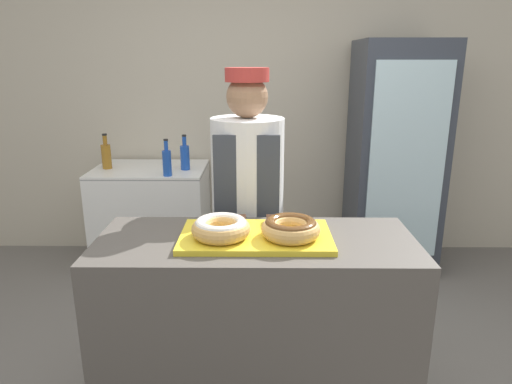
{
  "coord_description": "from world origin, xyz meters",
  "views": [
    {
      "loc": [
        0.02,
        -1.81,
        1.67
      ],
      "look_at": [
        0.0,
        0.1,
        1.11
      ],
      "focal_mm": 32.0,
      "sensor_mm": 36.0,
      "label": 1
    }
  ],
  "objects_px": {
    "baker_person": "(248,215)",
    "chest_freezer": "(153,216)",
    "donut_chocolate_glaze": "(291,228)",
    "brownie_back_right": "(275,220)",
    "bottle_blue": "(167,162)",
    "bottle_blue_b": "(185,156)",
    "serving_tray": "(256,236)",
    "donut_light_glaze": "(221,227)",
    "beverage_fridge": "(395,159)",
    "bottle_amber": "(106,155)",
    "brownie_back_left": "(237,220)"
  },
  "relations": [
    {
      "from": "baker_person",
      "to": "chest_freezer",
      "type": "bearing_deg",
      "value": 124.22
    },
    {
      "from": "donut_chocolate_glaze",
      "to": "brownie_back_right",
      "type": "relative_size",
      "value": 3.18
    },
    {
      "from": "chest_freezer",
      "to": "baker_person",
      "type": "bearing_deg",
      "value": -55.78
    },
    {
      "from": "bottle_blue",
      "to": "bottle_blue_b",
      "type": "distance_m",
      "value": 0.23
    },
    {
      "from": "baker_person",
      "to": "donut_chocolate_glaze",
      "type": "bearing_deg",
      "value": -71.56
    },
    {
      "from": "bottle_blue",
      "to": "serving_tray",
      "type": "bearing_deg",
      "value": -65.72
    },
    {
      "from": "baker_person",
      "to": "bottle_blue_b",
      "type": "relative_size",
      "value": 5.92
    },
    {
      "from": "donut_light_glaze",
      "to": "brownie_back_right",
      "type": "height_order",
      "value": "donut_light_glaze"
    },
    {
      "from": "bottle_blue",
      "to": "bottle_blue_b",
      "type": "xyz_separation_m",
      "value": [
        0.1,
        0.2,
        -0.0
      ]
    },
    {
      "from": "baker_person",
      "to": "bottle_blue_b",
      "type": "distance_m",
      "value": 1.27
    },
    {
      "from": "bottle_blue",
      "to": "beverage_fridge",
      "type": "bearing_deg",
      "value": 8.13
    },
    {
      "from": "beverage_fridge",
      "to": "bottle_amber",
      "type": "relative_size",
      "value": 6.51
    },
    {
      "from": "donut_chocolate_glaze",
      "to": "baker_person",
      "type": "height_order",
      "value": "baker_person"
    },
    {
      "from": "donut_chocolate_glaze",
      "to": "bottle_blue",
      "type": "relative_size",
      "value": 0.89
    },
    {
      "from": "donut_light_glaze",
      "to": "bottle_blue",
      "type": "bearing_deg",
      "value": 109.06
    },
    {
      "from": "serving_tray",
      "to": "bottle_amber",
      "type": "height_order",
      "value": "bottle_amber"
    },
    {
      "from": "brownie_back_left",
      "to": "baker_person",
      "type": "distance_m",
      "value": 0.44
    },
    {
      "from": "donut_light_glaze",
      "to": "bottle_amber",
      "type": "bearing_deg",
      "value": 120.93
    },
    {
      "from": "donut_light_glaze",
      "to": "bottle_blue_b",
      "type": "distance_m",
      "value": 1.78
    },
    {
      "from": "chest_freezer",
      "to": "bottle_blue",
      "type": "relative_size",
      "value": 3.2
    },
    {
      "from": "donut_chocolate_glaze",
      "to": "bottle_blue",
      "type": "height_order",
      "value": "bottle_blue"
    },
    {
      "from": "baker_person",
      "to": "bottle_blue",
      "type": "distance_m",
      "value": 1.14
    },
    {
      "from": "brownie_back_right",
      "to": "bottle_blue_b",
      "type": "xyz_separation_m",
      "value": [
        -0.66,
        1.57,
        -0.04
      ]
    },
    {
      "from": "serving_tray",
      "to": "bottle_blue_b",
      "type": "height_order",
      "value": "bottle_blue_b"
    },
    {
      "from": "serving_tray",
      "to": "bottle_blue_b",
      "type": "xyz_separation_m",
      "value": [
        -0.57,
        1.69,
        -0.01
      ]
    },
    {
      "from": "beverage_fridge",
      "to": "chest_freezer",
      "type": "height_order",
      "value": "beverage_fridge"
    },
    {
      "from": "brownie_back_right",
      "to": "bottle_amber",
      "type": "height_order",
      "value": "bottle_amber"
    },
    {
      "from": "beverage_fridge",
      "to": "bottle_blue_b",
      "type": "distance_m",
      "value": 1.66
    },
    {
      "from": "serving_tray",
      "to": "donut_chocolate_glaze",
      "type": "distance_m",
      "value": 0.16
    },
    {
      "from": "brownie_back_left",
      "to": "baker_person",
      "type": "relative_size",
      "value": 0.05
    },
    {
      "from": "donut_chocolate_glaze",
      "to": "bottle_blue_b",
      "type": "height_order",
      "value": "bottle_blue_b"
    },
    {
      "from": "donut_light_glaze",
      "to": "chest_freezer",
      "type": "relative_size",
      "value": 0.28
    },
    {
      "from": "donut_chocolate_glaze",
      "to": "baker_person",
      "type": "bearing_deg",
      "value": 108.44
    },
    {
      "from": "baker_person",
      "to": "donut_light_glaze",
      "type": "bearing_deg",
      "value": -99.38
    },
    {
      "from": "brownie_back_right",
      "to": "bottle_amber",
      "type": "bearing_deg",
      "value": 128.77
    },
    {
      "from": "donut_light_glaze",
      "to": "brownie_back_left",
      "type": "relative_size",
      "value": 3.18
    },
    {
      "from": "beverage_fridge",
      "to": "bottle_blue_b",
      "type": "height_order",
      "value": "beverage_fridge"
    },
    {
      "from": "donut_chocolate_glaze",
      "to": "brownie_back_right",
      "type": "xyz_separation_m",
      "value": [
        -0.06,
        0.16,
        -0.03
      ]
    },
    {
      "from": "donut_light_glaze",
      "to": "bottle_blue_b",
      "type": "bearing_deg",
      "value": 103.83
    },
    {
      "from": "serving_tray",
      "to": "baker_person",
      "type": "xyz_separation_m",
      "value": [
        -0.05,
        0.54,
        -0.09
      ]
    },
    {
      "from": "brownie_back_right",
      "to": "bottle_blue_b",
      "type": "bearing_deg",
      "value": 112.67
    },
    {
      "from": "baker_person",
      "to": "bottle_blue",
      "type": "relative_size",
      "value": 5.89
    },
    {
      "from": "bottle_blue_b",
      "to": "serving_tray",
      "type": "bearing_deg",
      "value": -71.38
    },
    {
      "from": "brownie_back_left",
      "to": "donut_light_glaze",
      "type": "bearing_deg",
      "value": -110.34
    },
    {
      "from": "serving_tray",
      "to": "baker_person",
      "type": "bearing_deg",
      "value": 95.14
    },
    {
      "from": "bottle_amber",
      "to": "brownie_back_right",
      "type": "bearing_deg",
      "value": -51.23
    },
    {
      "from": "brownie_back_right",
      "to": "baker_person",
      "type": "xyz_separation_m",
      "value": [
        -0.13,
        0.42,
        -0.12
      ]
    },
    {
      "from": "bottle_blue",
      "to": "brownie_back_left",
      "type": "bearing_deg",
      "value": -66.75
    },
    {
      "from": "beverage_fridge",
      "to": "chest_freezer",
      "type": "bearing_deg",
      "value": 179.81
    },
    {
      "from": "brownie_back_left",
      "to": "bottle_blue",
      "type": "xyz_separation_m",
      "value": [
        -0.59,
        1.37,
        -0.03
      ]
    }
  ]
}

